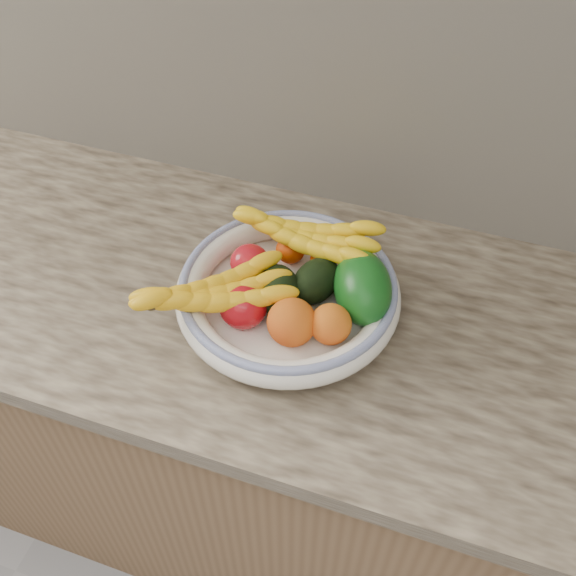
# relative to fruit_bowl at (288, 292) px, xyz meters

# --- Properties ---
(kitchen_counter) EXTENTS (2.44, 0.66, 1.40)m
(kitchen_counter) POSITION_rel_fruit_bowl_xyz_m (0.00, 0.03, -0.48)
(kitchen_counter) COLOR brown
(kitchen_counter) RESTS_ON ground
(fruit_bowl) EXTENTS (0.39, 0.39, 0.08)m
(fruit_bowl) POSITION_rel_fruit_bowl_xyz_m (0.00, 0.00, 0.00)
(fruit_bowl) COLOR white
(fruit_bowl) RESTS_ON kitchen_counter
(clementine_back_left) EXTENTS (0.07, 0.07, 0.05)m
(clementine_back_left) POSITION_rel_fruit_bowl_xyz_m (-0.03, 0.10, 0.01)
(clementine_back_left) COLOR #E34804
(clementine_back_left) RESTS_ON fruit_bowl
(clementine_back_right) EXTENTS (0.06, 0.06, 0.05)m
(clementine_back_right) POSITION_rel_fruit_bowl_xyz_m (0.04, 0.09, 0.01)
(clementine_back_right) COLOR #FF5305
(clementine_back_right) RESTS_ON fruit_bowl
(tomato_left) EXTENTS (0.07, 0.07, 0.06)m
(tomato_left) POSITION_rel_fruit_bowl_xyz_m (-0.08, 0.03, 0.01)
(tomato_left) COLOR #B3111C
(tomato_left) RESTS_ON fruit_bowl
(tomato_near_left) EXTENTS (0.09, 0.09, 0.07)m
(tomato_near_left) POSITION_rel_fruit_bowl_xyz_m (-0.06, -0.06, 0.01)
(tomato_near_left) COLOR #AD0D15
(tomato_near_left) RESTS_ON fruit_bowl
(avocado_center) EXTENTS (0.11, 0.13, 0.07)m
(avocado_center) POSITION_rel_fruit_bowl_xyz_m (-0.01, -0.01, 0.02)
(avocado_center) COLOR black
(avocado_center) RESTS_ON fruit_bowl
(avocado_right) EXTENTS (0.10, 0.12, 0.07)m
(avocado_right) POSITION_rel_fruit_bowl_xyz_m (0.04, 0.03, 0.02)
(avocado_right) COLOR black
(avocado_right) RESTS_ON fruit_bowl
(green_mango) EXTENTS (0.17, 0.19, 0.13)m
(green_mango) POSITION_rel_fruit_bowl_xyz_m (0.12, 0.03, 0.03)
(green_mango) COLOR #0D4A12
(green_mango) RESTS_ON fruit_bowl
(peach_front) EXTENTS (0.11, 0.11, 0.08)m
(peach_front) POSITION_rel_fruit_bowl_xyz_m (0.03, -0.07, 0.02)
(peach_front) COLOR orange
(peach_front) RESTS_ON fruit_bowl
(peach_right) EXTENTS (0.07, 0.07, 0.07)m
(peach_right) POSITION_rel_fruit_bowl_xyz_m (0.09, -0.06, 0.02)
(peach_right) COLOR orange
(peach_right) RESTS_ON fruit_bowl
(banana_bunch_back) EXTENTS (0.29, 0.11, 0.08)m
(banana_bunch_back) POSITION_rel_fruit_bowl_xyz_m (-0.00, 0.10, 0.04)
(banana_bunch_back) COLOR yellow
(banana_bunch_back) RESTS_ON fruit_bowl
(banana_bunch_front) EXTENTS (0.30, 0.26, 0.08)m
(banana_bunch_front) POSITION_rel_fruit_bowl_xyz_m (-0.10, -0.08, 0.03)
(banana_bunch_front) COLOR yellow
(banana_bunch_front) RESTS_ON fruit_bowl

